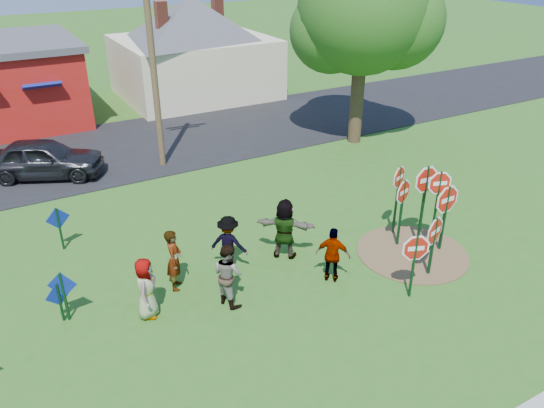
{
  "coord_description": "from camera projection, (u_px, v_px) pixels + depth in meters",
  "views": [
    {
      "loc": [
        -5.48,
        -10.39,
        8.3
      ],
      "look_at": [
        1.19,
        1.46,
        1.35
      ],
      "focal_mm": 35.0,
      "sensor_mm": 36.0,
      "label": 1
    }
  ],
  "objects": [
    {
      "name": "ground",
      "position": [
        260.0,
        280.0,
        14.23
      ],
      "size": [
        120.0,
        120.0,
        0.0
      ],
      "primitive_type": "plane",
      "color": "#2C601B",
      "rests_on": "ground"
    },
    {
      "name": "road",
      "position": [
        136.0,
        146.0,
        23.15
      ],
      "size": [
        120.0,
        7.5,
        0.04
      ],
      "primitive_type": "cube",
      "color": "black",
      "rests_on": "ground"
    },
    {
      "name": "dirt_patch",
      "position": [
        412.0,
        253.0,
        15.42
      ],
      "size": [
        3.2,
        3.2,
        0.03
      ],
      "primitive_type": "cylinder",
      "color": "brown",
      "rests_on": "ground"
    },
    {
      "name": "cream_house",
      "position": [
        193.0,
        43.0,
        29.27
      ],
      "size": [
        9.4,
        9.4,
        6.5
      ],
      "color": "beige",
      "rests_on": "ground"
    },
    {
      "name": "stop_sign_a",
      "position": [
        415.0,
        253.0,
        13.02
      ],
      "size": [
        0.89,
        0.36,
        1.92
      ],
      "rotation": [
        0.0,
        0.0,
        -0.37
      ],
      "color": "#0F371B",
      "rests_on": "ground"
    },
    {
      "name": "stop_sign_b",
      "position": [
        399.0,
        183.0,
        15.69
      ],
      "size": [
        0.87,
        0.36,
        2.36
      ],
      "rotation": [
        0.0,
        0.0,
        0.38
      ],
      "color": "#0F371B",
      "rests_on": "ground"
    },
    {
      "name": "stop_sign_c",
      "position": [
        438.0,
        193.0,
        14.71
      ],
      "size": [
        0.88,
        0.32,
        2.65
      ],
      "rotation": [
        0.0,
        0.0,
        -0.33
      ],
      "color": "#0F371B",
      "rests_on": "ground"
    },
    {
      "name": "stop_sign_d",
      "position": [
        426.0,
        186.0,
        14.99
      ],
      "size": [
        1.09,
        0.08,
        2.68
      ],
      "rotation": [
        0.0,
        0.0,
        -0.03
      ],
      "color": "#0F371B",
      "rests_on": "ground"
    },
    {
      "name": "stop_sign_e",
      "position": [
        434.0,
        235.0,
        13.92
      ],
      "size": [
        1.03,
        0.33,
        1.88
      ],
      "rotation": [
        0.0,
        0.0,
        0.3
      ],
      "color": "#0F371B",
      "rests_on": "ground"
    },
    {
      "name": "stop_sign_f",
      "position": [
        447.0,
        203.0,
        14.92
      ],
      "size": [
        1.14,
        0.08,
        2.22
      ],
      "rotation": [
        0.0,
        0.0,
        0.05
      ],
      "color": "#0F371B",
      "rests_on": "ground"
    },
    {
      "name": "stop_sign_g",
      "position": [
        403.0,
        198.0,
        15.13
      ],
      "size": [
        0.92,
        0.3,
        2.24
      ],
      "rotation": [
        0.0,
        0.0,
        0.3
      ],
      "color": "#0F371B",
      "rests_on": "ground"
    },
    {
      "name": "blue_diamond_b",
      "position": [
        63.0,
        291.0,
        12.4
      ],
      "size": [
        0.63,
        0.31,
        1.35
      ],
      "rotation": [
        0.0,
        0.0,
        -0.44
      ],
      "color": "#0F371B",
      "rests_on": "ground"
    },
    {
      "name": "blue_diamond_c",
      "position": [
        59.0,
        298.0,
        12.46
      ],
      "size": [
        0.62,
        0.18,
        1.08
      ],
      "rotation": [
        0.0,
        0.0,
        0.26
      ],
      "color": "#0F371B",
      "rests_on": "ground"
    },
    {
      "name": "blue_diamond_d",
      "position": [
        59.0,
        224.0,
        15.26
      ],
      "size": [
        0.68,
        0.12,
        1.37
      ],
      "rotation": [
        0.0,
        0.0,
        0.14
      ],
      "color": "#0F371B",
      "rests_on": "ground"
    },
    {
      "name": "person_a",
      "position": [
        146.0,
        288.0,
        12.57
      ],
      "size": [
        0.82,
        0.93,
        1.59
      ],
      "primitive_type": "imported",
      "rotation": [
        0.0,
        0.0,
        1.05
      ],
      "color": "#3A5485",
      "rests_on": "ground"
    },
    {
      "name": "person_b",
      "position": [
        174.0,
        260.0,
        13.57
      ],
      "size": [
        0.64,
        0.74,
        1.7
      ],
      "primitive_type": "imported",
      "rotation": [
        0.0,
        0.0,
        1.1
      ],
      "color": "#237671",
      "rests_on": "ground"
    },
    {
      "name": "person_c",
      "position": [
        228.0,
        274.0,
        13.01
      ],
      "size": [
        0.84,
        0.96,
        1.68
      ],
      "primitive_type": "imported",
      "rotation": [
        0.0,
        0.0,
        1.85
      ],
      "color": "#934D3D",
      "rests_on": "ground"
    },
    {
      "name": "person_d",
      "position": [
        229.0,
        244.0,
        14.36
      ],
      "size": [
        1.16,
        1.17,
        1.62
      ],
      "primitive_type": "imported",
      "rotation": [
        0.0,
        0.0,
        2.35
      ],
      "color": "#38373C",
      "rests_on": "ground"
    },
    {
      "name": "person_e",
      "position": [
        333.0,
        255.0,
        13.89
      ],
      "size": [
        0.92,
        0.92,
        1.57
      ],
      "primitive_type": "imported",
      "rotation": [
        0.0,
        0.0,
        2.35
      ],
      "color": "#412850",
      "rests_on": "ground"
    },
    {
      "name": "person_f",
      "position": [
        285.0,
        229.0,
        14.89
      ],
      "size": [
        1.61,
        1.5,
        1.8
      ],
      "primitive_type": "imported",
      "rotation": [
        0.0,
        0.0,
        2.43
      ],
      "color": "#215133",
      "rests_on": "ground"
    },
    {
      "name": "suv",
      "position": [
        43.0,
        158.0,
        19.88
      ],
      "size": [
        4.66,
        3.4,
        1.47
      ],
      "primitive_type": "imported",
      "rotation": [
        0.0,
        0.0,
        1.14
      ],
      "color": "#303136",
      "rests_on": "road"
    },
    {
      "name": "utility_pole",
      "position": [
        153.0,
        60.0,
        19.41
      ],
      "size": [
        1.94,
        0.32,
        7.93
      ],
      "rotation": [
        0.0,
        0.0,
        -0.11
      ],
      "color": "#4C3823",
      "rests_on": "ground"
    },
    {
      "name": "leafy_tree",
      "position": [
        366.0,
        15.0,
        21.4
      ],
      "size": [
        5.86,
        5.35,
        8.33
      ],
      "color": "#382819",
      "rests_on": "ground"
    }
  ]
}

